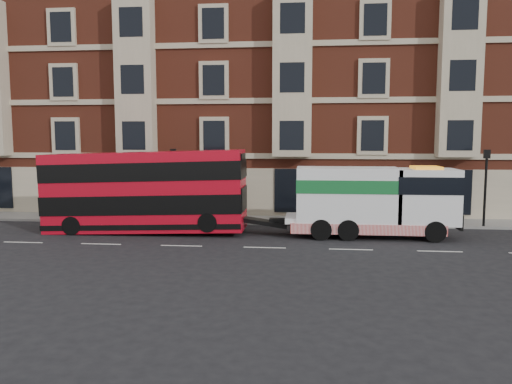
# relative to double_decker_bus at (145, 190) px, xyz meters

# --- Properties ---
(ground) EXTENTS (120.00, 120.00, 0.00)m
(ground) POSITION_rel_double_decker_bus_xyz_m (6.80, -3.18, -2.33)
(ground) COLOR black
(ground) RESTS_ON ground
(sidewalk) EXTENTS (90.00, 3.00, 0.15)m
(sidewalk) POSITION_rel_double_decker_bus_xyz_m (6.80, 4.32, -2.25)
(sidewalk) COLOR slate
(sidewalk) RESTS_ON ground
(victorian_terrace) EXTENTS (45.00, 12.00, 20.40)m
(victorian_terrace) POSITION_rel_double_decker_bus_xyz_m (7.30, 11.82, 7.74)
(victorian_terrace) COLOR brown
(victorian_terrace) RESTS_ON ground
(lamp_post_west) EXTENTS (0.35, 0.15, 4.35)m
(lamp_post_west) POSITION_rel_double_decker_bus_xyz_m (0.80, 3.02, 0.35)
(lamp_post_west) COLOR black
(lamp_post_west) RESTS_ON sidewalk
(lamp_post_east) EXTENTS (0.35, 0.15, 4.35)m
(lamp_post_east) POSITION_rel_double_decker_bus_xyz_m (18.80, 3.02, 0.35)
(lamp_post_east) COLOR black
(lamp_post_east) RESTS_ON sidewalk
(double_decker_bus) EXTENTS (10.85, 2.49, 4.39)m
(double_decker_bus) POSITION_rel_double_decker_bus_xyz_m (0.00, 0.00, 0.00)
(double_decker_bus) COLOR red
(double_decker_bus) RESTS_ON ground
(tow_truck) EXTENTS (8.69, 2.57, 3.62)m
(tow_truck) POSITION_rel_double_decker_bus_xyz_m (12.06, 0.00, -0.41)
(tow_truck) COLOR white
(tow_truck) RESTS_ON ground
(pedestrian) EXTENTS (0.75, 0.66, 1.73)m
(pedestrian) POSITION_rel_double_decker_bus_xyz_m (-2.22, 2.97, -1.31)
(pedestrian) COLOR black
(pedestrian) RESTS_ON sidewalk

